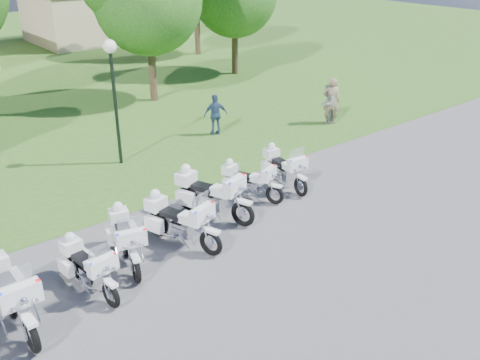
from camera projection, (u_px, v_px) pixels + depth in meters
ground at (239, 237)px, 14.23m from camera, size 100.00×100.00×0.00m
motorcycle_1 at (10, 293)px, 10.79m from camera, size 0.86×2.59×1.74m
motorcycle_2 at (88, 266)px, 11.89m from camera, size 0.84×2.16×1.45m
motorcycle_3 at (126, 237)px, 12.93m from camera, size 1.14×2.25×1.55m
motorcycle_4 at (179, 220)px, 13.66m from camera, size 1.25×2.37×1.64m
motorcycle_5 at (210, 193)px, 14.99m from camera, size 1.41×2.49×1.75m
motorcycle_6 at (249, 180)px, 16.12m from camera, size 1.20×1.99×1.42m
motorcycle_7 at (283, 167)px, 16.93m from camera, size 0.91×2.22×1.49m
lamp_post at (112, 72)px, 17.51m from camera, size 0.44×0.44×4.29m
building_east at (107, 11)px, 40.91m from camera, size 11.44×7.28×4.10m
bystander_a at (331, 101)px, 22.44m from camera, size 0.85×0.83×1.96m
bystander_b at (328, 104)px, 22.53m from camera, size 1.01×0.93×1.66m
bystander_c at (216, 115)px, 21.22m from camera, size 1.05×0.70×1.65m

